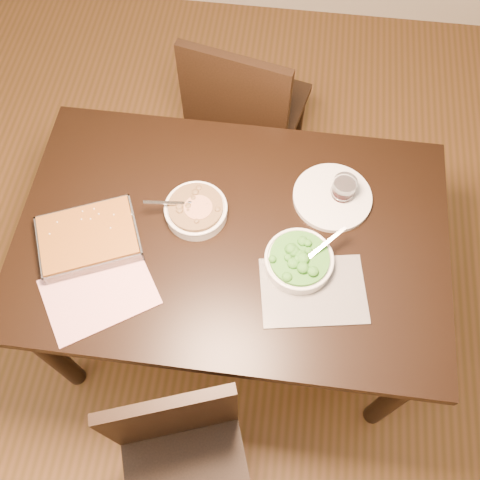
{
  "coord_description": "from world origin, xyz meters",
  "views": [
    {
      "loc": [
        0.13,
        -0.8,
        2.28
      ],
      "look_at": [
        0.03,
        -0.05,
        0.8
      ],
      "focal_mm": 40.0,
      "sensor_mm": 36.0,
      "label": 1
    }
  ],
  "objects_px": {
    "dinner_plate": "(332,197)",
    "chair_far": "(244,112)",
    "broccoli_bowl": "(299,260)",
    "baking_dish": "(89,238)",
    "chair_near": "(183,458)",
    "wine_tumbler": "(343,189)",
    "table": "(232,247)",
    "stew_bowl": "(196,210)"
  },
  "relations": [
    {
      "from": "baking_dish",
      "to": "chair_near",
      "type": "bearing_deg",
      "value": -80.51
    },
    {
      "from": "broccoli_bowl",
      "to": "baking_dish",
      "type": "bearing_deg",
      "value": -179.52
    },
    {
      "from": "wine_tumbler",
      "to": "baking_dish",
      "type": "bearing_deg",
      "value": -160.92
    },
    {
      "from": "stew_bowl",
      "to": "dinner_plate",
      "type": "relative_size",
      "value": 0.86
    },
    {
      "from": "baking_dish",
      "to": "chair_near",
      "type": "height_order",
      "value": "chair_near"
    },
    {
      "from": "chair_near",
      "to": "table",
      "type": "bearing_deg",
      "value": 64.71
    },
    {
      "from": "table",
      "to": "chair_far",
      "type": "xyz_separation_m",
      "value": [
        -0.05,
        0.7,
        -0.14
      ]
    },
    {
      "from": "dinner_plate",
      "to": "chair_far",
      "type": "bearing_deg",
      "value": 124.21
    },
    {
      "from": "table",
      "to": "broccoli_bowl",
      "type": "distance_m",
      "value": 0.27
    },
    {
      "from": "table",
      "to": "broccoli_bowl",
      "type": "height_order",
      "value": "broccoli_bowl"
    },
    {
      "from": "table",
      "to": "wine_tumbler",
      "type": "height_order",
      "value": "wine_tumbler"
    },
    {
      "from": "baking_dish",
      "to": "chair_near",
      "type": "distance_m",
      "value": 0.76
    },
    {
      "from": "chair_near",
      "to": "chair_far",
      "type": "bearing_deg",
      "value": 69.67
    },
    {
      "from": "table",
      "to": "stew_bowl",
      "type": "distance_m",
      "value": 0.19
    },
    {
      "from": "table",
      "to": "chair_near",
      "type": "xyz_separation_m",
      "value": [
        -0.07,
        -0.67,
        -0.19
      ]
    },
    {
      "from": "wine_tumbler",
      "to": "dinner_plate",
      "type": "xyz_separation_m",
      "value": [
        -0.03,
        -0.01,
        -0.04
      ]
    },
    {
      "from": "chair_near",
      "to": "dinner_plate",
      "type": "bearing_deg",
      "value": 46.08
    },
    {
      "from": "stew_bowl",
      "to": "baking_dish",
      "type": "relative_size",
      "value": 0.6
    },
    {
      "from": "dinner_plate",
      "to": "wine_tumbler",
      "type": "bearing_deg",
      "value": 19.02
    },
    {
      "from": "chair_far",
      "to": "broccoli_bowl",
      "type": "bearing_deg",
      "value": 121.65
    },
    {
      "from": "table",
      "to": "dinner_plate",
      "type": "distance_m",
      "value": 0.38
    },
    {
      "from": "broccoli_bowl",
      "to": "wine_tumbler",
      "type": "distance_m",
      "value": 0.3
    },
    {
      "from": "chair_far",
      "to": "baking_dish",
      "type": "bearing_deg",
      "value": 76.2
    },
    {
      "from": "chair_near",
      "to": "chair_far",
      "type": "relative_size",
      "value": 0.9
    },
    {
      "from": "stew_bowl",
      "to": "broccoli_bowl",
      "type": "relative_size",
      "value": 1.05
    },
    {
      "from": "broccoli_bowl",
      "to": "chair_far",
      "type": "bearing_deg",
      "value": 108.7
    },
    {
      "from": "stew_bowl",
      "to": "chair_near",
      "type": "xyz_separation_m",
      "value": [
        0.05,
        -0.72,
        -0.31
      ]
    },
    {
      "from": "stew_bowl",
      "to": "broccoli_bowl",
      "type": "distance_m",
      "value": 0.37
    },
    {
      "from": "dinner_plate",
      "to": "chair_far",
      "type": "relative_size",
      "value": 0.28
    },
    {
      "from": "baking_dish",
      "to": "wine_tumbler",
      "type": "bearing_deg",
      "value": -4.39
    },
    {
      "from": "stew_bowl",
      "to": "chair_near",
      "type": "distance_m",
      "value": 0.79
    },
    {
      "from": "stew_bowl",
      "to": "broccoli_bowl",
      "type": "bearing_deg",
      "value": -21.99
    },
    {
      "from": "baking_dish",
      "to": "chair_near",
      "type": "relative_size",
      "value": 0.45
    },
    {
      "from": "broccoli_bowl",
      "to": "baking_dish",
      "type": "height_order",
      "value": "broccoli_bowl"
    },
    {
      "from": "broccoli_bowl",
      "to": "chair_near",
      "type": "xyz_separation_m",
      "value": [
        -0.29,
        -0.58,
        -0.31
      ]
    },
    {
      "from": "wine_tumbler",
      "to": "chair_near",
      "type": "relative_size",
      "value": 0.11
    },
    {
      "from": "broccoli_bowl",
      "to": "chair_near",
      "type": "height_order",
      "value": "chair_near"
    },
    {
      "from": "dinner_plate",
      "to": "chair_near",
      "type": "distance_m",
      "value": 0.97
    },
    {
      "from": "stew_bowl",
      "to": "wine_tumbler",
      "type": "height_order",
      "value": "wine_tumbler"
    },
    {
      "from": "table",
      "to": "chair_far",
      "type": "distance_m",
      "value": 0.72
    },
    {
      "from": "stew_bowl",
      "to": "wine_tumbler",
      "type": "xyz_separation_m",
      "value": [
        0.47,
        0.13,
        0.02
      ]
    },
    {
      "from": "baking_dish",
      "to": "stew_bowl",
      "type": "bearing_deg",
      "value": 1.01
    }
  ]
}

